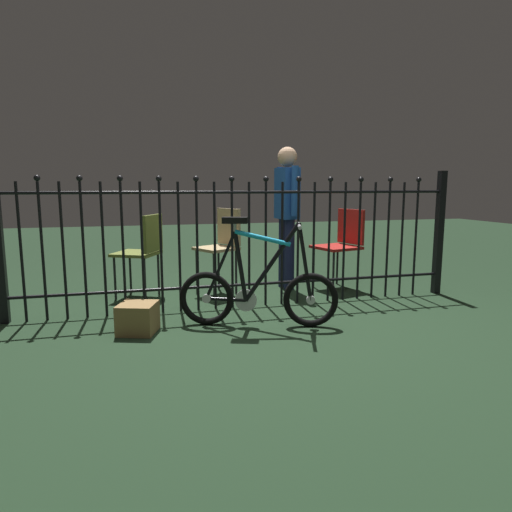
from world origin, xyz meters
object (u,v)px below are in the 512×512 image
object	(u,v)px
display_crate	(138,318)
chair_red	(342,241)
person_visitor	(287,206)
bicycle	(258,291)
chair_olive	(143,247)
chair_tan	(222,242)

from	to	relation	value
display_crate	chair_red	bearing A→B (deg)	24.98
person_visitor	bicycle	bearing A→B (deg)	-118.01
chair_olive	display_crate	world-z (taller)	chair_olive
chair_olive	chair_red	bearing A→B (deg)	-3.38
bicycle	chair_tan	distance (m)	1.23
chair_olive	person_visitor	xyz separation A→B (m)	(1.54, 0.02, 0.40)
display_crate	person_visitor	bearing A→B (deg)	36.10
chair_tan	chair_olive	distance (m)	0.80
person_visitor	chair_red	bearing A→B (deg)	-13.50
bicycle	display_crate	distance (m)	0.97
person_visitor	display_crate	size ratio (longest dim) A/B	5.64
chair_olive	person_visitor	bearing A→B (deg)	0.68
chair_red	chair_tan	xyz separation A→B (m)	(-1.34, 0.10, 0.02)
bicycle	chair_red	xyz separation A→B (m)	(1.27, 1.11, 0.24)
chair_red	chair_olive	distance (m)	2.14
bicycle	person_visitor	distance (m)	1.55
bicycle	chair_red	size ratio (longest dim) A/B	1.42
person_visitor	display_crate	bearing A→B (deg)	-143.90
chair_red	display_crate	distance (m)	2.48
chair_red	display_crate	size ratio (longest dim) A/B	3.19
person_visitor	chair_olive	bearing A→B (deg)	-179.32
bicycle	chair_tan	world-z (taller)	chair_tan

